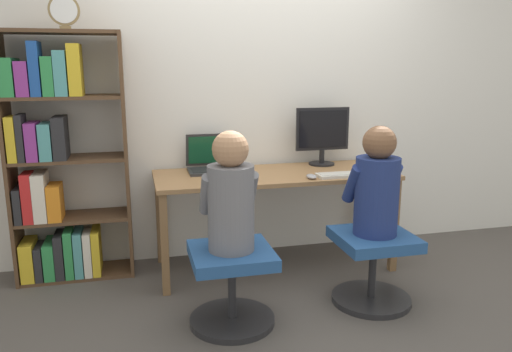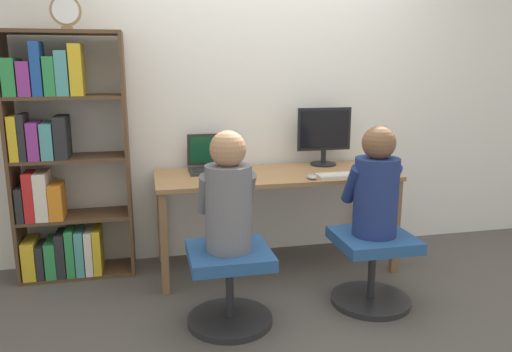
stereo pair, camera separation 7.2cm
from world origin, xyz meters
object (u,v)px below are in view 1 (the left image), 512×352
at_px(person_at_monitor, 377,186).
at_px(person_at_laptop, 231,196).
at_px(office_chair_left, 373,262).
at_px(desk_clock, 64,11).
at_px(bookshelf, 56,167).
at_px(laptop, 210,164).
at_px(desktop_monitor, 322,135).
at_px(office_chair_right, 232,281).
at_px(keyboard, 344,175).

xyz_separation_m(person_at_monitor, person_at_laptop, (-0.92, -0.05, 0.01)).
bearing_deg(office_chair_left, desk_clock, 156.22).
relative_size(person_at_laptop, bookshelf, 0.40).
height_order(person_at_monitor, desk_clock, desk_clock).
bearing_deg(laptop, bookshelf, -178.90).
relative_size(laptop, bookshelf, 0.19).
bearing_deg(desktop_monitor, laptop, -178.70).
relative_size(desktop_monitor, office_chair_right, 0.89).
bearing_deg(keyboard, desktop_monitor, 89.84).
relative_size(desktop_monitor, bookshelf, 0.26).
bearing_deg(person_at_laptop, laptop, 88.44).
bearing_deg(person_at_monitor, bookshelf, 155.98).
height_order(office_chair_left, person_at_laptop, person_at_laptop).
bearing_deg(person_at_monitor, laptop, 135.10).
bearing_deg(office_chair_right, laptop, 88.44).
distance_m(office_chair_left, desk_clock, 2.52).
distance_m(keyboard, bookshelf, 1.99).
distance_m(person_at_laptop, bookshelf, 1.39).
bearing_deg(person_at_laptop, bookshelf, 138.31).
distance_m(laptop, bookshelf, 1.06).
xyz_separation_m(keyboard, person_at_monitor, (0.00, -0.48, 0.03)).
distance_m(office_chair_left, person_at_laptop, 1.05).
bearing_deg(person_at_monitor, desk_clock, 156.34).
height_order(desktop_monitor, office_chair_right, desktop_monitor).
relative_size(office_chair_right, desk_clock, 2.36).
bearing_deg(person_at_monitor, person_at_laptop, -176.85).
bearing_deg(person_at_laptop, keyboard, 30.07).
relative_size(office_chair_left, person_at_laptop, 0.74).
bearing_deg(keyboard, desk_clock, 170.12).
distance_m(desktop_monitor, office_chair_left, 1.15).
xyz_separation_m(desktop_monitor, desk_clock, (-1.81, -0.12, 0.87)).
height_order(desktop_monitor, person_at_monitor, desktop_monitor).
xyz_separation_m(office_chair_left, office_chair_right, (-0.92, -0.05, 0.00)).
height_order(person_at_monitor, person_at_laptop, person_at_laptop).
distance_m(office_chair_right, person_at_monitor, 1.05).
xyz_separation_m(office_chair_right, person_at_laptop, (0.00, 0.00, 0.50)).
bearing_deg(laptop, person_at_laptop, -91.56).
bearing_deg(desk_clock, office_chair_right, -43.57).
bearing_deg(office_chair_left, laptop, 134.95).
height_order(person_at_laptop, desk_clock, desk_clock).
height_order(laptop, bookshelf, bookshelf).
xyz_separation_m(laptop, desk_clock, (-0.92, -0.10, 1.05)).
height_order(laptop, desk_clock, desk_clock).
bearing_deg(office_chair_left, desktop_monitor, 90.22).
height_order(desktop_monitor, person_at_laptop, desktop_monitor).
relative_size(keyboard, office_chair_left, 0.77).
bearing_deg(desktop_monitor, keyboard, -90.16).
bearing_deg(desktop_monitor, person_at_laptop, -133.62).
distance_m(person_at_monitor, desk_clock, 2.25).
relative_size(laptop, person_at_monitor, 0.48).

